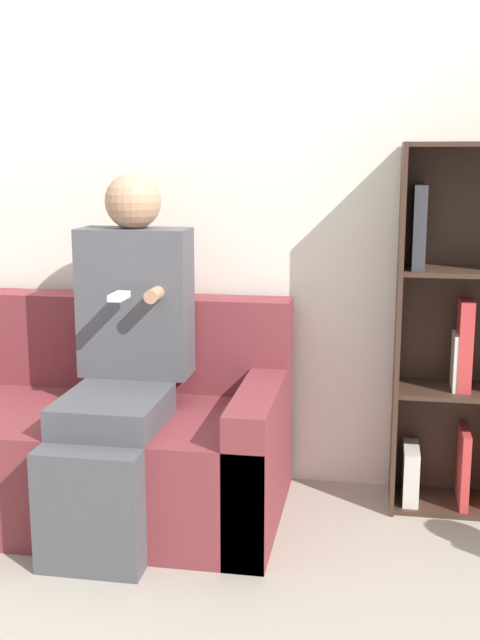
# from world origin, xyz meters

# --- Properties ---
(ground_plane) EXTENTS (14.00, 14.00, 0.00)m
(ground_plane) POSITION_xyz_m (0.00, 0.00, 0.00)
(ground_plane) COLOR #9E9384
(back_wall) EXTENTS (10.00, 0.06, 2.55)m
(back_wall) POSITION_xyz_m (0.00, 0.94, 1.27)
(back_wall) COLOR silver
(back_wall) RESTS_ON ground_plane
(couch) EXTENTS (2.02, 0.81, 0.82)m
(couch) POSITION_xyz_m (-0.39, 0.50, 0.28)
(couch) COLOR maroon
(couch) RESTS_ON ground_plane
(adult_seated) EXTENTS (0.43, 0.75, 1.33)m
(adult_seated) POSITION_xyz_m (0.03, 0.41, 0.68)
(adult_seated) COLOR #47474C
(adult_seated) RESTS_ON ground_plane
(bookshelf) EXTENTS (0.52, 0.30, 1.44)m
(bookshelf) POSITION_xyz_m (1.29, 0.79, 0.64)
(bookshelf) COLOR #3D281E
(bookshelf) RESTS_ON ground_plane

